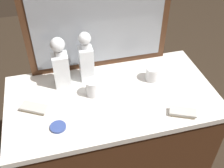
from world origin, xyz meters
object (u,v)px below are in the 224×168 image
object	(u,v)px
crystal_decanter_far_left	(86,61)
silver_brush_center	(183,113)
crystal_decanter_center	(61,67)
porcelain_dish	(58,127)
crystal_tumbler_center	(153,74)
silver_brush_far_right	(34,108)
crystal_tumbler_front	(93,88)

from	to	relation	value
crystal_decanter_far_left	silver_brush_center	world-z (taller)	crystal_decanter_far_left
crystal_decanter_center	porcelain_dish	bearing A→B (deg)	-101.06
crystal_tumbler_center	crystal_decanter_far_left	bearing A→B (deg)	163.92
crystal_decanter_center	silver_brush_far_right	xyz separation A→B (m)	(-0.17, -0.17, -0.11)
crystal_decanter_center	crystal_tumbler_center	xyz separation A→B (m)	(0.51, -0.09, -0.09)
crystal_tumbler_center	crystal_tumbler_front	world-z (taller)	crystal_tumbler_front
crystal_tumbler_center	silver_brush_center	xyz separation A→B (m)	(0.05, -0.31, -0.02)
crystal_tumbler_center	silver_brush_far_right	distance (m)	0.68
crystal_tumbler_center	crystal_decanter_center	bearing A→B (deg)	170.43
crystal_decanter_center	silver_brush_center	size ratio (longest dim) A/B	2.07
crystal_tumbler_center	silver_brush_center	distance (m)	0.31
silver_brush_center	porcelain_dish	world-z (taller)	silver_brush_center
silver_brush_far_right	porcelain_dish	bearing A→B (deg)	-55.32
crystal_tumbler_center	silver_brush_center	size ratio (longest dim) A/B	0.58
crystal_decanter_far_left	silver_brush_far_right	size ratio (longest dim) A/B	1.95
crystal_tumbler_front	silver_brush_center	world-z (taller)	crystal_tumbler_front
crystal_decanter_far_left	silver_brush_center	xyz separation A→B (m)	(0.41, -0.41, -0.11)
crystal_decanter_center	crystal_tumbler_front	world-z (taller)	crystal_decanter_center
silver_brush_far_right	crystal_decanter_center	bearing A→B (deg)	45.89
crystal_decanter_far_left	crystal_tumbler_center	xyz separation A→B (m)	(0.37, -0.11, -0.09)
silver_brush_center	silver_brush_far_right	xyz separation A→B (m)	(-0.72, 0.22, 0.00)
porcelain_dish	crystal_tumbler_center	bearing A→B (deg)	22.43
crystal_tumbler_center	silver_brush_center	world-z (taller)	crystal_tumbler_center
crystal_decanter_far_left	crystal_tumbler_center	size ratio (longest dim) A/B	3.56
crystal_decanter_center	crystal_tumbler_center	bearing A→B (deg)	-9.57
crystal_decanter_center	silver_brush_center	distance (m)	0.69
silver_brush_center	porcelain_dish	distance (m)	0.62
crystal_tumbler_center	silver_brush_far_right	bearing A→B (deg)	-172.74
silver_brush_far_right	porcelain_dish	distance (m)	0.18
crystal_tumbler_front	porcelain_dish	size ratio (longest dim) A/B	1.19
crystal_tumbler_center	silver_brush_center	bearing A→B (deg)	-81.46
crystal_decanter_center	silver_brush_far_right	world-z (taller)	crystal_decanter_center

